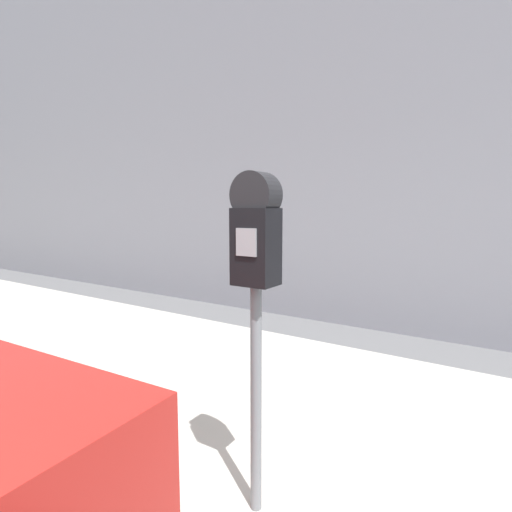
# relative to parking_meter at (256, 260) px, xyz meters

# --- Properties ---
(sidewalk) EXTENTS (24.00, 2.80, 0.12)m
(sidewalk) POSITION_rel_parking_meter_xyz_m (0.01, 0.91, -1.22)
(sidewalk) COLOR #BCB7AD
(sidewalk) RESTS_ON ground_plane
(building_facade) EXTENTS (24.00, 0.30, 6.43)m
(building_facade) POSITION_rel_parking_meter_xyz_m (0.01, 3.57, 1.93)
(building_facade) COLOR gray
(building_facade) RESTS_ON ground_plane
(parking_meter) EXTENTS (0.20, 0.15, 1.54)m
(parking_meter) POSITION_rel_parking_meter_xyz_m (0.00, 0.00, 0.00)
(parking_meter) COLOR slate
(parking_meter) RESTS_ON sidewalk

